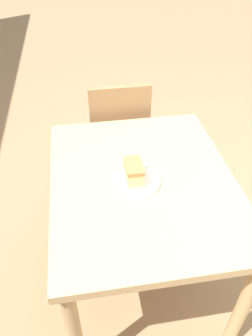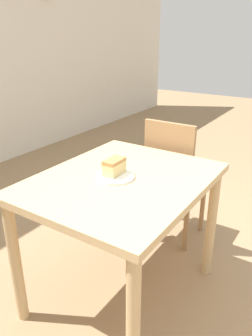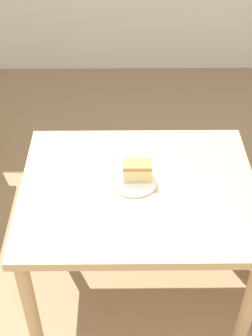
# 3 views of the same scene
# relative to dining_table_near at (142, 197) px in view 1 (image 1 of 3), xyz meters

# --- Properties ---
(ground_plane) EXTENTS (14.00, 14.00, 0.00)m
(ground_plane) POSITION_rel_dining_table_near_xyz_m (0.04, -0.53, -0.66)
(ground_plane) COLOR #997A56
(dining_table_near) EXTENTS (1.02, 0.82, 0.77)m
(dining_table_near) POSITION_rel_dining_table_near_xyz_m (0.00, 0.00, 0.00)
(dining_table_near) COLOR tan
(dining_table_near) RESTS_ON ground_plane
(chair_near_window) EXTENTS (0.38, 0.38, 0.94)m
(chair_near_window) POSITION_rel_dining_table_near_xyz_m (0.69, 0.02, -0.15)
(chair_near_window) COLOR #9E754C
(chair_near_window) RESTS_ON ground_plane
(plate) EXTENTS (0.21, 0.21, 0.01)m
(plate) POSITION_rel_dining_table_near_xyz_m (-0.02, 0.03, 0.12)
(plate) COLOR white
(plate) RESTS_ON dining_table_near
(cake_slice) EXTENTS (0.13, 0.07, 0.08)m
(cake_slice) POSITION_rel_dining_table_near_xyz_m (-0.01, 0.04, 0.17)
(cake_slice) COLOR #E0C67F
(cake_slice) RESTS_ON plate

